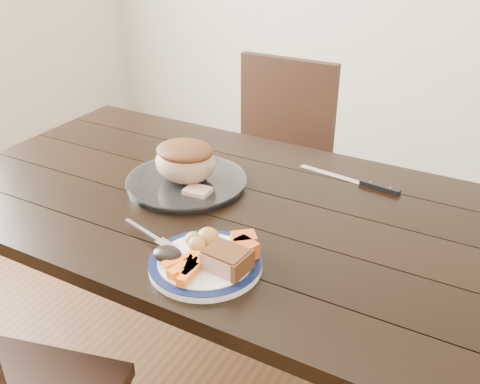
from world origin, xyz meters
The scene contains 14 objects.
dining_table centered at (0.00, 0.00, 0.66)m, with size 1.60×0.91×0.75m.
chair_far centered at (-0.17, 0.74, 0.52)m, with size 0.42×0.43×0.93m.
dinner_plate centered at (0.14, -0.29, 0.76)m, with size 0.26×0.26×0.02m, color white.
plate_rim centered at (0.14, -0.29, 0.77)m, with size 0.26×0.26×0.02m, color #0C153C.
serving_platter centered at (-0.12, 0.02, 0.76)m, with size 0.34×0.34×0.02m, color white.
pork_slice centered at (0.19, -0.29, 0.79)m, with size 0.09×0.07×0.04m, color tan.
roasted_potatoes centered at (0.10, -0.25, 0.79)m, with size 0.08×0.08×0.04m.
carrot_batons centered at (0.13, -0.35, 0.78)m, with size 0.08×0.11×0.02m.
pumpkin_wedges centered at (0.20, -0.22, 0.79)m, with size 0.08×0.09×0.04m.
dark_mushroom centered at (0.07, -0.33, 0.79)m, with size 0.07×0.05×0.03m, color black.
fork centered at (-0.03, -0.27, 0.77)m, with size 0.18×0.07×0.00m.
roast_joint centered at (-0.12, 0.02, 0.82)m, with size 0.18×0.15×0.12m, color tan.
cut_slice centered at (-0.05, -0.03, 0.78)m, with size 0.07×0.06×0.02m, color tan.
carving_knife centered at (0.34, 0.27, 0.76)m, with size 0.32×0.06×0.01m.
Camera 1 is at (0.68, -1.11, 1.48)m, focal length 40.00 mm.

